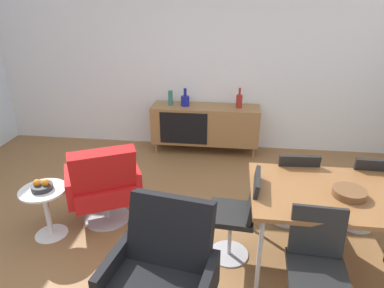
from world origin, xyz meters
name	(u,v)px	position (x,y,z in m)	size (l,w,h in m)	color
ground_plane	(168,250)	(0.00, 0.00, 0.00)	(8.32, 8.32, 0.00)	olive
wall_back	(198,56)	(0.00, 2.60, 1.40)	(6.80, 0.12, 2.80)	white
sideboard	(205,124)	(0.14, 2.30, 0.44)	(1.60, 0.45, 0.72)	olive
vase_cobalt	(170,98)	(-0.38, 2.30, 0.83)	(0.07, 0.07, 0.22)	#337266
vase_sculptural_dark	(185,100)	(-0.16, 2.30, 0.80)	(0.13, 0.13, 0.26)	navy
vase_ceramic_small	(239,101)	(0.64, 2.30, 0.82)	(0.09, 0.09, 0.29)	maroon
dining_table	(349,197)	(1.53, 0.02, 0.70)	(1.60, 0.90, 0.74)	brown
wooden_bowl_on_table	(349,193)	(1.50, -0.04, 0.77)	(0.26, 0.26, 0.06)	brown
dining_chair_front_left	(316,264)	(1.18, -0.54, 0.47)	(0.42, 0.45, 0.86)	black
dining_chair_back_left	(292,184)	(1.18, 0.58, 0.47)	(0.42, 0.45, 0.86)	black
dining_chair_near_window	(238,213)	(0.64, 0.02, 0.47)	(0.45, 0.43, 0.86)	black
dining_chair_back_right	(365,189)	(1.88, 0.58, 0.47)	(0.41, 0.43, 0.86)	black
lounge_chair_red	(104,184)	(-0.71, 0.35, 0.47)	(0.87, 0.86, 0.95)	red
armchair_black_shell	(163,273)	(0.12, -0.75, 0.47)	(0.80, 0.75, 0.95)	black
side_table_round	(46,207)	(-1.21, 0.09, 0.32)	(0.44, 0.44, 0.52)	white
fruit_bowl	(42,186)	(-1.21, 0.09, 0.56)	(0.20, 0.20, 0.11)	#262628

